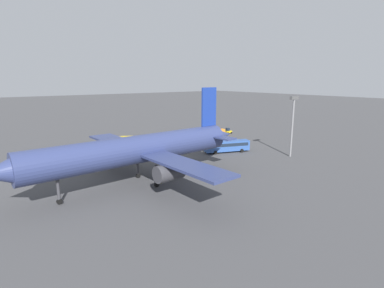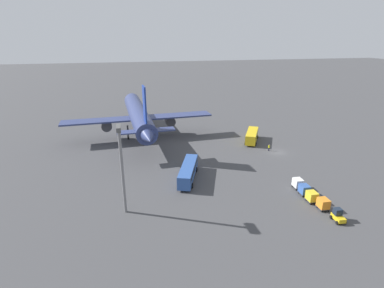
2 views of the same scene
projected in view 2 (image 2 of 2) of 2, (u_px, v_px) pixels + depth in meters
ground_plane at (277, 152)px, 78.61m from camera, size 600.00×600.00×0.00m
airplane at (138, 115)px, 88.34m from camera, size 50.46×43.24×18.01m
shuttle_bus_near at (252, 135)px, 85.88m from camera, size 10.33×7.38×3.10m
shuttle_bus_far at (188, 171)px, 63.36m from camera, size 12.69×6.83×3.18m
baggage_tug at (338, 216)px, 49.20m from camera, size 2.49×1.78×2.10m
worker_person at (269, 148)px, 79.30m from camera, size 0.38×0.38×1.74m
cargo_cart_orange at (323, 203)px, 52.30m from camera, size 2.07×1.77×2.06m
cargo_cart_yellow at (312, 196)px, 54.63m from camera, size 2.07×1.77×2.06m
cargo_cart_blue at (304, 189)px, 57.10m from camera, size 2.07×1.77×2.06m
cargo_cart_white at (298, 183)px, 59.59m from camera, size 2.07×1.77×2.06m
light_pole at (121, 160)px, 48.71m from camera, size 2.80×0.70×15.56m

